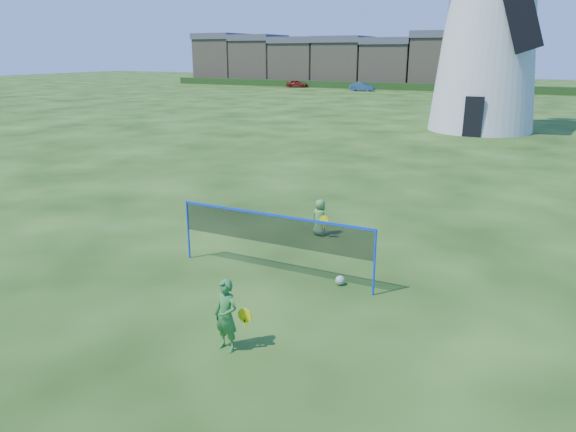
{
  "coord_description": "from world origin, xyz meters",
  "views": [
    {
      "loc": [
        5.49,
        -10.1,
        5.17
      ],
      "look_at": [
        0.2,
        0.5,
        1.5
      ],
      "focal_mm": 33.04,
      "sensor_mm": 36.0,
      "label": 1
    }
  ],
  "objects_px": {
    "player_boy": "(320,217)",
    "car_left": "(297,84)",
    "windmill": "(490,19)",
    "play_ball": "(340,280)",
    "player_girl": "(226,316)",
    "car_right": "(362,87)",
    "badminton_net": "(273,230)"
  },
  "relations": [
    {
      "from": "play_ball",
      "to": "car_left",
      "type": "height_order",
      "value": "car_left"
    },
    {
      "from": "car_right",
      "to": "badminton_net",
      "type": "bearing_deg",
      "value": -164.13
    },
    {
      "from": "car_left",
      "to": "player_girl",
      "type": "bearing_deg",
      "value": -176.05
    },
    {
      "from": "play_ball",
      "to": "windmill",
      "type": "bearing_deg",
      "value": 91.31
    },
    {
      "from": "player_girl",
      "to": "play_ball",
      "type": "distance_m",
      "value": 3.67
    },
    {
      "from": "player_boy",
      "to": "badminton_net",
      "type": "bearing_deg",
      "value": 102.47
    },
    {
      "from": "play_ball",
      "to": "car_left",
      "type": "distance_m",
      "value": 71.87
    },
    {
      "from": "play_ball",
      "to": "car_right",
      "type": "distance_m",
      "value": 64.83
    },
    {
      "from": "windmill",
      "to": "player_boy",
      "type": "bearing_deg",
      "value": -92.66
    },
    {
      "from": "badminton_net",
      "to": "car_right",
      "type": "bearing_deg",
      "value": 107.04
    },
    {
      "from": "car_left",
      "to": "player_boy",
      "type": "bearing_deg",
      "value": -174.51
    },
    {
      "from": "play_ball",
      "to": "car_right",
      "type": "bearing_deg",
      "value": 108.48
    },
    {
      "from": "player_girl",
      "to": "car_left",
      "type": "height_order",
      "value": "player_girl"
    },
    {
      "from": "windmill",
      "to": "play_ball",
      "type": "height_order",
      "value": "windmill"
    },
    {
      "from": "car_left",
      "to": "badminton_net",
      "type": "bearing_deg",
      "value": -175.53
    },
    {
      "from": "windmill",
      "to": "badminton_net",
      "type": "height_order",
      "value": "windmill"
    },
    {
      "from": "badminton_net",
      "to": "player_girl",
      "type": "distance_m",
      "value": 3.48
    },
    {
      "from": "badminton_net",
      "to": "play_ball",
      "type": "bearing_deg",
      "value": 6.4
    },
    {
      "from": "player_girl",
      "to": "player_boy",
      "type": "distance_m",
      "value": 6.63
    },
    {
      "from": "windmill",
      "to": "play_ball",
      "type": "distance_m",
      "value": 29.04
    },
    {
      "from": "windmill",
      "to": "player_girl",
      "type": "relative_size",
      "value": 15.87
    },
    {
      "from": "player_girl",
      "to": "car_right",
      "type": "bearing_deg",
      "value": 117.45
    },
    {
      "from": "windmill",
      "to": "play_ball",
      "type": "xyz_separation_m",
      "value": [
        0.64,
        -28.14,
        -7.15
      ]
    },
    {
      "from": "badminton_net",
      "to": "windmill",
      "type": "bearing_deg",
      "value": 87.97
    },
    {
      "from": "badminton_net",
      "to": "play_ball",
      "type": "xyz_separation_m",
      "value": [
        1.65,
        0.18,
        -1.03
      ]
    },
    {
      "from": "badminton_net",
      "to": "play_ball",
      "type": "relative_size",
      "value": 22.95
    },
    {
      "from": "player_boy",
      "to": "car_left",
      "type": "height_order",
      "value": "car_left"
    },
    {
      "from": "badminton_net",
      "to": "play_ball",
      "type": "distance_m",
      "value": 1.95
    },
    {
      "from": "windmill",
      "to": "car_left",
      "type": "relative_size",
      "value": 6.63
    },
    {
      "from": "windmill",
      "to": "car_right",
      "type": "xyz_separation_m",
      "value": [
        -19.9,
        33.35,
        -6.69
      ]
    },
    {
      "from": "play_ball",
      "to": "player_boy",
      "type": "bearing_deg",
      "value": 120.92
    },
    {
      "from": "car_right",
      "to": "windmill",
      "type": "bearing_deg",
      "value": -150.33
    }
  ]
}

